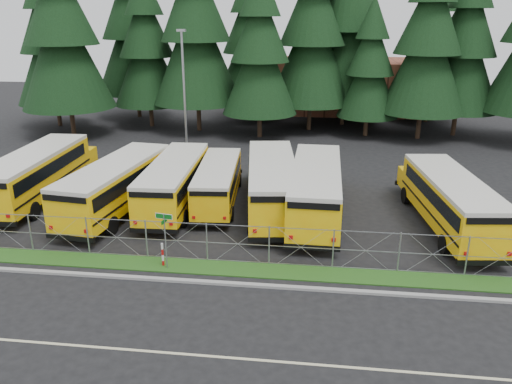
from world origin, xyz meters
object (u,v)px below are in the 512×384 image
bus_2 (120,186)px  bus_6 (316,191)px  bus_3 (176,183)px  striped_bollard (163,255)px  bus_4 (219,184)px  light_standard (184,89)px  bus_0 (40,175)px  bus_east (448,202)px  street_sign (165,229)px  bus_5 (272,185)px

bus_2 → bus_6: bearing=9.4°
bus_3 → striped_bollard: size_ratio=9.31×
bus_4 → bus_6: size_ratio=0.82×
bus_2 → light_standard: size_ratio=1.16×
bus_0 → light_standard: (6.68, 11.48, 3.92)m
bus_0 → bus_east: (24.85, -1.68, -0.07)m
bus_east → light_standard: size_ratio=1.14×
bus_2 → bus_4: size_ratio=1.19×
striped_bollard → bus_0: bearing=142.6°
bus_2 → street_sign: 8.47m
bus_5 → bus_east: 10.01m
bus_0 → striped_bollard: (10.50, -8.02, -0.98)m
bus_4 → street_sign: 8.86m
bus_0 → bus_2: size_ratio=1.03×
bus_6 → bus_east: size_ratio=1.04×
street_sign → bus_3: bearing=102.3°
bus_5 → bus_0: bearing=172.0°
street_sign → bus_5: bearing=62.5°
bus_0 → street_sign: (10.76, -8.26, 0.45)m
bus_3 → striped_bollard: (1.49, -7.83, -0.86)m
bus_0 → bus_2: bearing=-15.1°
bus_2 → bus_east: 18.99m
bus_6 → street_sign: 10.08m
bus_6 → light_standard: 16.93m
bus_0 → street_sign: size_ratio=4.29×
bus_east → street_sign: size_ratio=4.11×
bus_4 → street_sign: size_ratio=3.50×
bus_6 → light_standard: (-10.91, 12.34, 3.93)m
striped_bollard → bus_2: bearing=124.9°
bus_2 → bus_3: (3.15, 1.18, -0.07)m
bus_0 → street_sign: bearing=-39.4°
bus_3 → bus_6: 8.60m
bus_5 → striped_bollard: (-4.45, -7.81, -0.98)m
bus_3 → bus_4: bearing=14.1°
bus_4 → bus_5: size_ratio=0.82×
light_standard → street_sign: bearing=-78.3°
bus_0 → bus_3: bus_0 is taller
bus_0 → bus_4: bearing=0.8°
bus_3 → bus_5: bus_5 is taller
bus_0 → bus_4: size_ratio=1.23×
bus_5 → bus_6: size_ratio=1.00×
bus_6 → striped_bollard: bus_6 is taller
street_sign → bus_0: bearing=142.5°
bus_2 → bus_6: 11.73m
street_sign → striped_bollard: bearing=137.7°
bus_3 → street_sign: size_ratio=3.98×
bus_0 → bus_3: (9.01, -0.20, -0.12)m
bus_4 → bus_east: (13.31, -2.21, 0.22)m
bus_4 → bus_east: size_ratio=0.85×
bus_4 → bus_2: bearing=-165.8°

